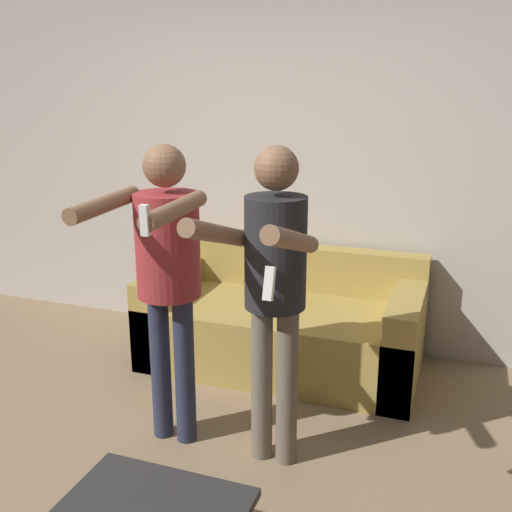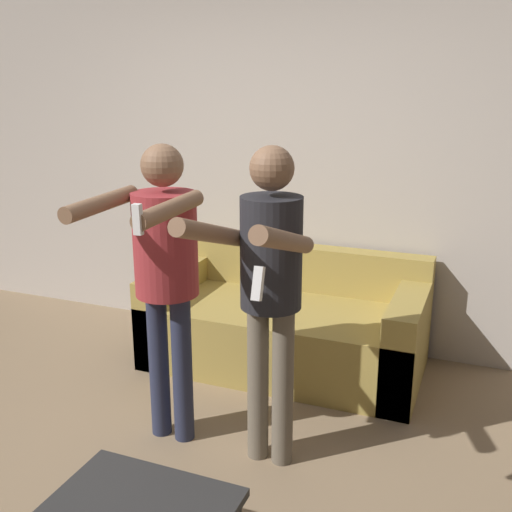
% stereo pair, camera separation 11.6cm
% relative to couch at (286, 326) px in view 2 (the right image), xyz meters
% --- Properties ---
extents(ground_plane, '(14.00, 14.00, 0.00)m').
position_rel_couch_xyz_m(ground_plane, '(-0.22, -1.61, -0.28)').
color(ground_plane, '#937A5B').
extents(wall_back, '(6.40, 0.06, 2.70)m').
position_rel_couch_xyz_m(wall_back, '(-0.22, 0.49, 1.07)').
color(wall_back, beige).
rests_on(wall_back, ground_plane).
extents(couch, '(1.86, 0.91, 0.78)m').
position_rel_couch_xyz_m(couch, '(0.00, 0.00, 0.00)').
color(couch, '#AD9347').
rests_on(couch, ground_plane).
extents(person_standing_left, '(0.45, 0.71, 1.62)m').
position_rel_couch_xyz_m(person_standing_left, '(-0.29, -1.11, 0.75)').
color(person_standing_left, '#282D47').
rests_on(person_standing_left, ground_plane).
extents(person_standing_right, '(0.42, 0.78, 1.64)m').
position_rel_couch_xyz_m(person_standing_right, '(0.29, -1.12, 0.74)').
color(person_standing_right, '#6B6051').
rests_on(person_standing_right, ground_plane).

